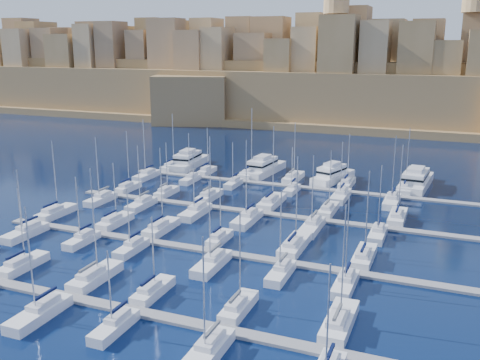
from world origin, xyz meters
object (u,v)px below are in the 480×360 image
at_px(motor_yacht_b, 263,167).
at_px(sailboat_4, 238,307).
at_px(motor_yacht_c, 332,175).
at_px(motor_yacht_a, 189,161).
at_px(sailboat_2, 95,276).
at_px(motor_yacht_d, 416,180).

bearing_deg(motor_yacht_b, sailboat_4, -73.02).
bearing_deg(sailboat_4, motor_yacht_c, 92.60).
relative_size(sailboat_4, motor_yacht_a, 0.78).
xyz_separation_m(motor_yacht_b, motor_yacht_c, (18.49, -1.30, 0.00)).
bearing_deg(motor_yacht_c, sailboat_2, -105.67).
bearing_deg(motor_yacht_a, motor_yacht_b, 0.51).
bearing_deg(motor_yacht_c, motor_yacht_d, 5.63).
distance_m(sailboat_2, motor_yacht_c, 71.54).
bearing_deg(motor_yacht_d, sailboat_4, -102.81).
bearing_deg(sailboat_2, motor_yacht_c, 74.33).
relative_size(sailboat_2, motor_yacht_b, 0.94).
bearing_deg(motor_yacht_a, motor_yacht_d, 0.78).
height_order(motor_yacht_a, motor_yacht_d, same).
distance_m(sailboat_2, motor_yacht_b, 70.18).
xyz_separation_m(motor_yacht_a, motor_yacht_b, (21.70, 0.19, -0.00)).
xyz_separation_m(motor_yacht_c, motor_yacht_d, (19.44, 1.92, 0.00)).
height_order(sailboat_4, motor_yacht_c, sailboat_4).
distance_m(motor_yacht_a, motor_yacht_c, 40.21).
bearing_deg(motor_yacht_d, motor_yacht_c, -174.37).
xyz_separation_m(sailboat_2, motor_yacht_b, (0.83, 70.17, 0.95)).
xyz_separation_m(sailboat_2, motor_yacht_d, (38.77, 70.79, 0.95)).
distance_m(sailboat_4, motor_yacht_b, 74.19).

